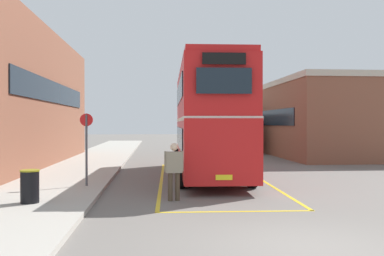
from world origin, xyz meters
name	(u,v)px	position (x,y,z in m)	size (l,w,h in m)	color
ground_plane	(208,167)	(0.00, 14.40, 0.00)	(135.60, 135.60, 0.00)	#66605B
sidewalk_left	(90,162)	(-6.50, 16.80, 0.07)	(4.00, 57.60, 0.14)	#A39E93
depot_building_right	(314,119)	(9.10, 23.28, 2.64)	(7.32, 16.77, 5.27)	brown
double_decker_bus	(208,118)	(-0.50, 10.54, 2.51)	(3.05, 10.62, 4.75)	black
single_deck_bus	(230,131)	(3.24, 26.37, 1.64)	(3.10, 8.38, 3.02)	black
pedestrian_boarding	(174,167)	(-2.23, 4.93, 0.99)	(0.57, 0.28, 1.71)	#473828
litter_bin	(30,186)	(-6.16, 4.19, 0.59)	(0.52, 0.52, 0.89)	black
bus_stop_sign	(86,142)	(-5.14, 7.27, 1.65)	(0.44, 0.08, 2.49)	#4C4C51
bay_marking_yellow	(214,183)	(-0.53, 8.60, 0.00)	(4.57, 12.68, 0.01)	gold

